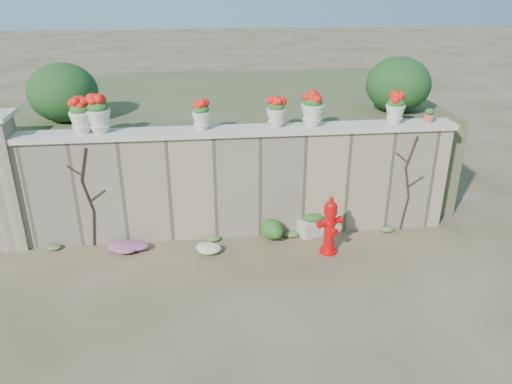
{
  "coord_description": "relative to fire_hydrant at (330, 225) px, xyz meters",
  "views": [
    {
      "loc": [
        -0.6,
        -6.76,
        4.65
      ],
      "look_at": [
        0.31,
        1.4,
        1.02
      ],
      "focal_mm": 35.0,
      "sensor_mm": 36.0,
      "label": 1
    }
  ],
  "objects": [
    {
      "name": "back_shrub_left",
      "position": [
        -4.76,
        2.15,
        2.0
      ],
      "size": [
        1.3,
        1.3,
        1.1
      ],
      "primitive_type": "ellipsoid",
      "color": "#143814",
      "rests_on": "raised_fill"
    },
    {
      "name": "ground",
      "position": [
        -1.56,
        -0.85,
        -0.55
      ],
      "size": [
        80.0,
        80.0,
        0.0
      ],
      "primitive_type": "plane",
      "color": "#4A3D25",
      "rests_on": "ground"
    },
    {
      "name": "stone_wall",
      "position": [
        -1.56,
        0.95,
        0.45
      ],
      "size": [
        8.0,
        0.4,
        2.0
      ],
      "primitive_type": "cube",
      "color": "gray",
      "rests_on": "ground"
    },
    {
      "name": "back_shrub_right",
      "position": [
        1.84,
        2.15,
        2.0
      ],
      "size": [
        1.3,
        1.3,
        1.1
      ],
      "primitive_type": "ellipsoid",
      "color": "#143814",
      "rests_on": "raised_fill"
    },
    {
      "name": "magenta_clump",
      "position": [
        -3.52,
        0.42,
        -0.45
      ],
      "size": [
        0.81,
        0.54,
        0.22
      ],
      "primitive_type": "ellipsoid",
      "color": "#BB25A0",
      "rests_on": "ground"
    },
    {
      "name": "vine_right",
      "position": [
        1.67,
        0.73,
        0.44
      ],
      "size": [
        0.6,
        0.04,
        1.91
      ],
      "color": "black",
      "rests_on": "ground"
    },
    {
      "name": "wall_cap",
      "position": [
        -1.56,
        0.95,
        1.5
      ],
      "size": [
        8.1,
        0.52,
        0.1
      ],
      "primitive_type": "cube",
      "color": "beige",
      "rests_on": "stone_wall"
    },
    {
      "name": "white_flowers",
      "position": [
        -2.09,
        0.23,
        -0.45
      ],
      "size": [
        0.56,
        0.45,
        0.2
      ],
      "primitive_type": "ellipsoid",
      "color": "white",
      "rests_on": "ground"
    },
    {
      "name": "terracotta_pot",
      "position": [
        2.01,
        0.95,
        1.66
      ],
      "size": [
        0.21,
        0.21,
        0.25
      ],
      "color": "#C85C3D",
      "rests_on": "wall_cap"
    },
    {
      "name": "raised_fill",
      "position": [
        -1.56,
        4.15,
        0.45
      ],
      "size": [
        9.0,
        6.0,
        2.0
      ],
      "primitive_type": "cube",
      "color": "#384C23",
      "rests_on": "ground"
    },
    {
      "name": "fire_hydrant",
      "position": [
        0.0,
        0.0,
        0.0
      ],
      "size": [
        0.48,
        0.34,
        1.1
      ],
      "rotation": [
        0.0,
        0.0,
        0.36
      ],
      "color": "red",
      "rests_on": "ground"
    },
    {
      "name": "gate_pillar",
      "position": [
        -5.71,
        0.95,
        0.7
      ],
      "size": [
        0.72,
        0.72,
        2.48
      ],
      "color": "gray",
      "rests_on": "ground"
    },
    {
      "name": "urn_pot_2",
      "position": [
        -2.17,
        0.95,
        1.8
      ],
      "size": [
        0.33,
        0.33,
        0.52
      ],
      "color": "beige",
      "rests_on": "wall_cap"
    },
    {
      "name": "urn_pot_0",
      "position": [
        -4.21,
        0.95,
        1.85
      ],
      "size": [
        0.39,
        0.39,
        0.61
      ],
      "color": "beige",
      "rests_on": "wall_cap"
    },
    {
      "name": "green_shrub",
      "position": [
        -0.93,
        0.5,
        -0.3
      ],
      "size": [
        0.53,
        0.48,
        0.51
      ],
      "primitive_type": "ellipsoid",
      "color": "#1E5119",
      "rests_on": "ground"
    },
    {
      "name": "urn_pot_1",
      "position": [
        -3.92,
        0.95,
        1.87
      ],
      "size": [
        0.41,
        0.41,
        0.65
      ],
      "color": "beige",
      "rests_on": "wall_cap"
    },
    {
      "name": "urn_pot_4",
      "position": [
        -0.19,
        0.95,
        1.86
      ],
      "size": [
        0.41,
        0.41,
        0.64
      ],
      "color": "beige",
      "rests_on": "wall_cap"
    },
    {
      "name": "vine_left",
      "position": [
        -4.23,
        0.73,
        0.44
      ],
      "size": [
        0.6,
        0.04,
        1.91
      ],
      "color": "black",
      "rests_on": "ground"
    },
    {
      "name": "urn_pot_5",
      "position": [
        1.35,
        0.95,
        1.82
      ],
      "size": [
        0.35,
        0.35,
        0.55
      ],
      "color": "beige",
      "rests_on": "wall_cap"
    },
    {
      "name": "planter_box",
      "position": [
        -0.14,
        0.7,
        -0.35
      ],
      "size": [
        0.6,
        0.47,
        0.44
      ],
      "rotation": [
        0.0,
        0.0,
        0.35
      ],
      "color": "beige",
      "rests_on": "ground"
    },
    {
      "name": "urn_pot_3",
      "position": [
        -0.85,
        0.95,
        1.81
      ],
      "size": [
        0.34,
        0.34,
        0.54
      ],
      "color": "beige",
      "rests_on": "wall_cap"
    }
  ]
}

